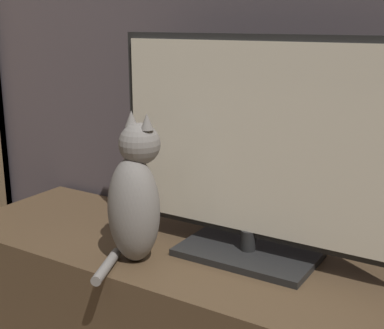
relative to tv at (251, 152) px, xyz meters
name	(u,v)px	position (x,y,z in m)	size (l,w,h in m)	color
tv_stand	(173,310)	(-0.23, -0.06, -0.52)	(1.45, 0.51, 0.43)	brown
tv	(251,152)	(0.00, 0.00, 0.00)	(0.83, 0.23, 0.62)	black
cat	(135,198)	(-0.26, -0.19, -0.13)	(0.18, 0.28, 0.42)	gray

